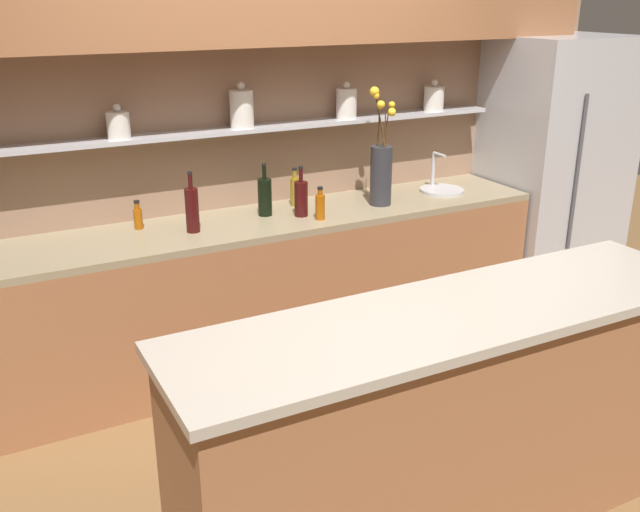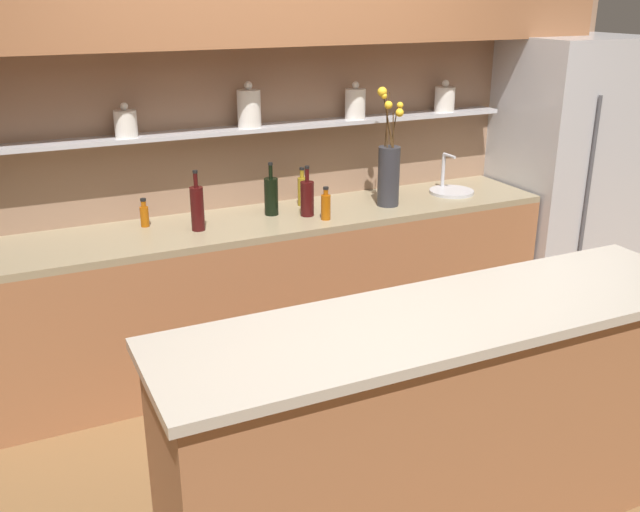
{
  "view_description": "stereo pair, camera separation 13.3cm",
  "coord_description": "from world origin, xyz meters",
  "views": [
    {
      "loc": [
        -1.62,
        -2.43,
        2.16
      ],
      "look_at": [
        -0.15,
        0.38,
        0.98
      ],
      "focal_mm": 40.0,
      "sensor_mm": 36.0,
      "label": 1
    },
    {
      "loc": [
        -1.5,
        -2.49,
        2.16
      ],
      "look_at": [
        -0.15,
        0.38,
        0.98
      ],
      "focal_mm": 40.0,
      "sensor_mm": 36.0,
      "label": 2
    }
  ],
  "objects": [
    {
      "name": "ground_plane",
      "position": [
        0.0,
        0.0,
        0.0
      ],
      "size": [
        12.0,
        12.0,
        0.0
      ],
      "primitive_type": "plane",
      "color": "brown"
    },
    {
      "name": "back_wall_unit",
      "position": [
        -0.0,
        1.53,
        1.55
      ],
      "size": [
        5.2,
        0.44,
        2.6
      ],
      "color": "#937056",
      "rests_on": "ground_plane"
    },
    {
      "name": "back_counter_unit",
      "position": [
        -0.13,
        1.24,
        0.46
      ],
      "size": [
        3.64,
        0.62,
        0.92
      ],
      "color": "#99603D",
      "rests_on": "ground_plane"
    },
    {
      "name": "island_counter",
      "position": [
        0.0,
        -0.47,
        0.51
      ],
      "size": [
        2.33,
        0.61,
        1.02
      ],
      "color": "#99603D",
      "rests_on": "ground_plane"
    },
    {
      "name": "refrigerator",
      "position": [
        2.15,
        1.2,
        0.94
      ],
      "size": [
        0.89,
        0.73,
        1.89
      ],
      "color": "#B7B7BC",
      "rests_on": "ground_plane"
    },
    {
      "name": "flower_vase",
      "position": [
        0.69,
        1.18,
        1.14
      ],
      "size": [
        0.18,
        0.16,
        0.72
      ],
      "color": "#2D2D33",
      "rests_on": "back_counter_unit"
    },
    {
      "name": "sink_fixture",
      "position": [
        1.21,
        1.25,
        0.94
      ],
      "size": [
        0.29,
        0.29,
        0.25
      ],
      "color": "#B7B7BC",
      "rests_on": "back_counter_unit"
    },
    {
      "name": "bottle_sauce_0",
      "position": [
        0.21,
        1.07,
        1.0
      ],
      "size": [
        0.06,
        0.06,
        0.19
      ],
      "color": "#9E4C0A",
      "rests_on": "back_counter_unit"
    },
    {
      "name": "bottle_oil_1",
      "position": [
        0.21,
        1.4,
        1.02
      ],
      "size": [
        0.05,
        0.05,
        0.24
      ],
      "color": "olive",
      "rests_on": "back_counter_unit"
    },
    {
      "name": "bottle_wine_2",
      "position": [
        0.15,
        1.19,
        1.03
      ],
      "size": [
        0.08,
        0.08,
        0.3
      ],
      "color": "#380C0C",
      "rests_on": "back_counter_unit"
    },
    {
      "name": "bottle_wine_3",
      "position": [
        -0.51,
        1.2,
        1.05
      ],
      "size": [
        0.07,
        0.07,
        0.34
      ],
      "color": "#380C0C",
      "rests_on": "back_counter_unit"
    },
    {
      "name": "bottle_sauce_4",
      "position": [
        -0.76,
        1.39,
        0.99
      ],
      "size": [
        0.05,
        0.05,
        0.16
      ],
      "color": "#9E4C0A",
      "rests_on": "back_counter_unit"
    },
    {
      "name": "bottle_wine_5",
      "position": [
        -0.04,
        1.3,
        1.04
      ],
      "size": [
        0.08,
        0.08,
        0.31
      ],
      "color": "black",
      "rests_on": "back_counter_unit"
    }
  ]
}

